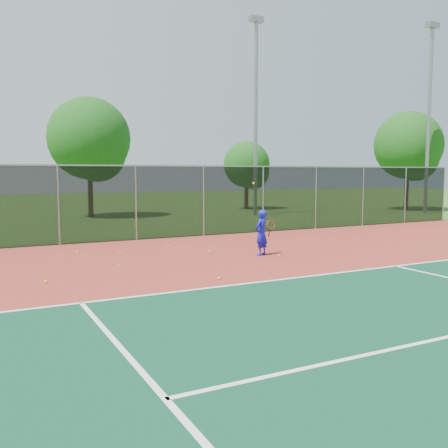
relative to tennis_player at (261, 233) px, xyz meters
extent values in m
plane|color=#2F5F1B|center=(0.45, -6.49, -0.78)|extent=(120.00, 120.00, 0.00)
cube|color=maroon|center=(0.45, -4.49, -0.77)|extent=(30.00, 20.00, 0.02)
cube|color=white|center=(2.45, -3.49, -0.74)|extent=(22.00, 0.10, 0.00)
cube|color=black|center=(0.45, 5.51, 0.74)|extent=(30.00, 0.04, 3.00)
cube|color=gray|center=(0.45, 5.51, 2.24)|extent=(30.00, 0.06, 0.06)
imported|color=#1516C8|center=(0.00, 0.00, 0.00)|extent=(0.65, 0.58, 1.50)
cylinder|color=black|center=(0.15, -0.25, 0.00)|extent=(0.03, 0.15, 0.27)
torus|color=#A51414|center=(0.15, -0.35, 0.30)|extent=(0.30, 0.13, 0.29)
sphere|color=yellow|center=(-0.25, 0.10, 1.63)|extent=(0.07, 0.07, 0.07)
sphere|color=yellow|center=(-4.07, 2.45, -0.72)|extent=(0.07, 0.07, 0.07)
sphere|color=yellow|center=(-1.26, 1.33, -0.72)|extent=(0.07, 0.07, 0.07)
sphere|color=yellow|center=(-4.68, 0.26, -0.72)|extent=(0.07, 0.07, 0.07)
sphere|color=yellow|center=(-2.94, -2.75, -0.72)|extent=(0.07, 0.07, 0.07)
sphere|color=yellow|center=(-6.93, -1.11, -0.72)|extent=(0.07, 0.07, 0.07)
sphere|color=yellow|center=(-2.09, 3.09, -0.72)|extent=(0.07, 0.07, 0.07)
sphere|color=yellow|center=(0.35, -0.55, -0.72)|extent=(0.07, 0.07, 0.07)
sphere|color=yellow|center=(-5.33, 3.23, -0.72)|extent=(0.07, 0.07, 0.07)
cylinder|color=gray|center=(7.92, 13.69, 5.24)|extent=(0.24, 0.24, 12.04)
cube|color=gray|center=(7.92, 13.69, 11.44)|extent=(0.90, 0.40, 0.35)
cylinder|color=gray|center=(18.68, 9.54, 5.24)|extent=(0.24, 0.24, 12.04)
cube|color=gray|center=(18.68, 9.54, 11.44)|extent=(0.90, 0.40, 0.35)
cylinder|color=#332312|center=(-1.88, 16.87, 0.62)|extent=(0.30, 0.30, 2.78)
sphere|color=#134713|center=(-1.88, 16.87, 4.02)|extent=(4.95, 4.95, 4.95)
sphere|color=#134713|center=(-1.48, 16.57, 3.09)|extent=(3.40, 3.40, 3.40)
cylinder|color=#332312|center=(10.01, 18.49, 0.19)|extent=(0.30, 0.30, 1.94)
sphere|color=#134713|center=(10.01, 18.49, 2.56)|extent=(3.44, 3.44, 3.44)
sphere|color=#134713|center=(10.41, 18.19, 1.91)|extent=(2.37, 2.37, 2.37)
cylinder|color=#332312|center=(19.74, 12.15, 0.58)|extent=(0.30, 0.30, 2.72)
sphere|color=#134713|center=(19.74, 12.15, 3.91)|extent=(4.83, 4.83, 4.83)
sphere|color=#134713|center=(20.14, 11.85, 3.00)|extent=(3.32, 3.32, 3.32)
camera|label=1|loc=(-8.56, -13.94, 1.98)|focal=40.00mm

